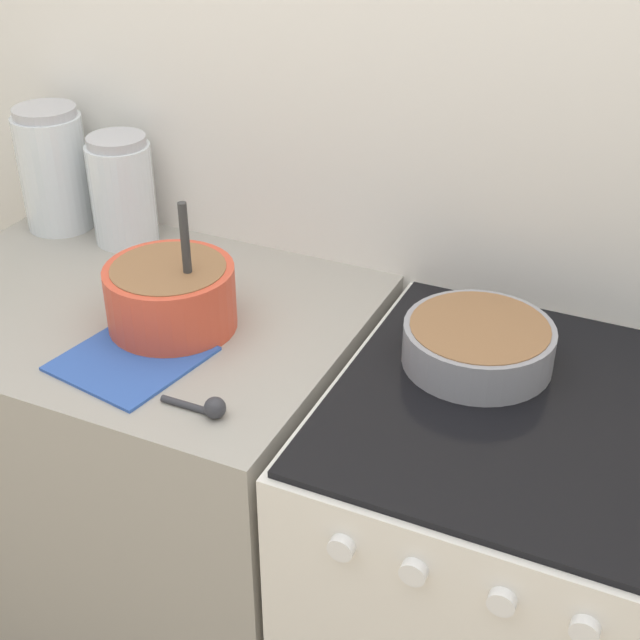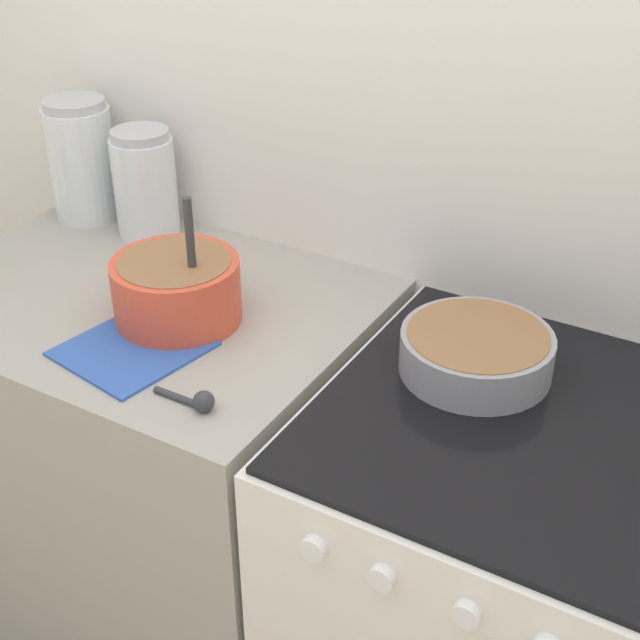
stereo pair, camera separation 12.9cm
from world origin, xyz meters
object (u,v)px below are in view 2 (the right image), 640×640
at_px(baking_pan, 476,352).
at_px(mixing_bowl, 177,286).
at_px(storage_jar_middle, 146,190).
at_px(stove, 487,616).
at_px(storage_jar_left, 83,168).

bearing_deg(baking_pan, mixing_bowl, -167.92).
distance_m(baking_pan, storage_jar_middle, 0.86).
height_order(stove, baking_pan, baking_pan).
bearing_deg(mixing_bowl, stove, 2.62).
height_order(baking_pan, storage_jar_left, storage_jar_left).
bearing_deg(stove, baking_pan, 140.39).
relative_size(storage_jar_left, storage_jar_middle, 1.16).
distance_m(storage_jar_left, storage_jar_middle, 0.18).
height_order(stove, storage_jar_left, storage_jar_left).
bearing_deg(stove, storage_jar_middle, 165.83).
distance_m(mixing_bowl, storage_jar_middle, 0.40).
relative_size(stove, storage_jar_left, 3.40).
bearing_deg(storage_jar_left, stove, -11.97).
distance_m(stove, storage_jar_middle, 1.13).
height_order(mixing_bowl, storage_jar_left, storage_jar_left).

